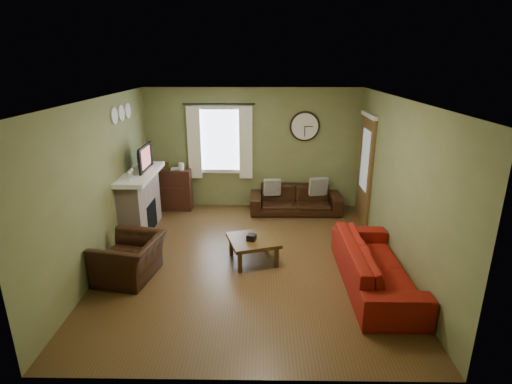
{
  "coord_description": "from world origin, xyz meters",
  "views": [
    {
      "loc": [
        0.19,
        -5.89,
        3.15
      ],
      "look_at": [
        0.1,
        0.4,
        1.05
      ],
      "focal_mm": 28.0,
      "sensor_mm": 36.0,
      "label": 1
    }
  ],
  "objects_px": {
    "bookshelf": "(174,190)",
    "armchair": "(130,258)",
    "sofa_brown": "(295,200)",
    "coffee_table": "(253,250)",
    "sofa_red": "(375,265)"
  },
  "relations": [
    {
      "from": "bookshelf",
      "to": "sofa_red",
      "type": "height_order",
      "value": "bookshelf"
    },
    {
      "from": "sofa_brown",
      "to": "coffee_table",
      "type": "distance_m",
      "value": 2.39
    },
    {
      "from": "coffee_table",
      "to": "armchair",
      "type": "bearing_deg",
      "value": -163.74
    },
    {
      "from": "bookshelf",
      "to": "sofa_brown",
      "type": "height_order",
      "value": "bookshelf"
    },
    {
      "from": "armchair",
      "to": "bookshelf",
      "type": "bearing_deg",
      "value": -171.24
    },
    {
      "from": "sofa_brown",
      "to": "armchair",
      "type": "relative_size",
      "value": 1.99
    },
    {
      "from": "bookshelf",
      "to": "armchair",
      "type": "xyz_separation_m",
      "value": [
        -0.06,
        -2.89,
        -0.13
      ]
    },
    {
      "from": "armchair",
      "to": "sofa_brown",
      "type": "bearing_deg",
      "value": 145.63
    },
    {
      "from": "sofa_red",
      "to": "armchair",
      "type": "relative_size",
      "value": 2.31
    },
    {
      "from": "bookshelf",
      "to": "coffee_table",
      "type": "bearing_deg",
      "value": -52.99
    },
    {
      "from": "sofa_red",
      "to": "coffee_table",
      "type": "bearing_deg",
      "value": 68.01
    },
    {
      "from": "sofa_brown",
      "to": "sofa_red",
      "type": "height_order",
      "value": "sofa_red"
    },
    {
      "from": "coffee_table",
      "to": "sofa_red",
      "type": "bearing_deg",
      "value": -21.99
    },
    {
      "from": "bookshelf",
      "to": "armchair",
      "type": "distance_m",
      "value": 2.9
    },
    {
      "from": "bookshelf",
      "to": "armchair",
      "type": "bearing_deg",
      "value": -91.21
    }
  ]
}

